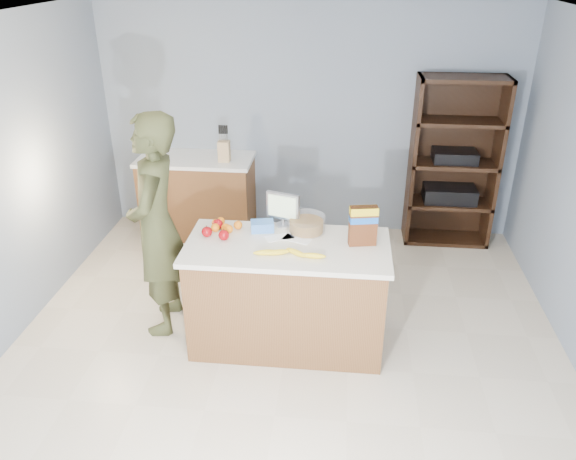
# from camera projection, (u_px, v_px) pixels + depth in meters

# --- Properties ---
(floor) EXTENTS (4.50, 5.00, 0.02)m
(floor) POSITION_uv_depth(u_px,v_px,m) (283.00, 364.00, 4.39)
(floor) COLOR beige
(floor) RESTS_ON ground
(walls) EXTENTS (4.52, 5.02, 2.51)m
(walls) POSITION_uv_depth(u_px,v_px,m) (282.00, 164.00, 3.66)
(walls) COLOR gray
(walls) RESTS_ON ground
(counter_peninsula) EXTENTS (1.56, 0.76, 0.90)m
(counter_peninsula) POSITION_uv_depth(u_px,v_px,m) (287.00, 298.00, 4.48)
(counter_peninsula) COLOR brown
(counter_peninsula) RESTS_ON ground
(back_cabinet) EXTENTS (1.24, 0.62, 0.90)m
(back_cabinet) POSITION_uv_depth(u_px,v_px,m) (198.00, 196.00, 6.26)
(back_cabinet) COLOR brown
(back_cabinet) RESTS_ON ground
(shelving_unit) EXTENTS (0.90, 0.40, 1.80)m
(shelving_unit) POSITION_uv_depth(u_px,v_px,m) (452.00, 165.00, 5.96)
(shelving_unit) COLOR black
(shelving_unit) RESTS_ON ground
(person) EXTENTS (0.51, 0.72, 1.86)m
(person) POSITION_uv_depth(u_px,v_px,m) (157.00, 226.00, 4.48)
(person) COLOR #36391E
(person) RESTS_ON ground
(knife_block) EXTENTS (0.12, 0.10, 0.31)m
(knife_block) POSITION_uv_depth(u_px,v_px,m) (224.00, 150.00, 5.90)
(knife_block) COLOR tan
(knife_block) RESTS_ON back_cabinet
(envelopes) EXTENTS (0.38, 0.20, 0.00)m
(envelopes) POSITION_uv_depth(u_px,v_px,m) (288.00, 238.00, 4.35)
(envelopes) COLOR white
(envelopes) RESTS_ON counter_peninsula
(bananas) EXTENTS (0.54, 0.14, 0.04)m
(bananas) POSITION_uv_depth(u_px,v_px,m) (288.00, 253.00, 4.10)
(bananas) COLOR yellow
(bananas) RESTS_ON counter_peninsula
(apples) EXTENTS (0.23, 0.27, 0.08)m
(apples) POSITION_uv_depth(u_px,v_px,m) (216.00, 230.00, 4.39)
(apples) COLOR #92070C
(apples) RESTS_ON counter_peninsula
(oranges) EXTENTS (0.25, 0.20, 0.07)m
(oranges) POSITION_uv_depth(u_px,v_px,m) (224.00, 226.00, 4.48)
(oranges) COLOR orange
(oranges) RESTS_ON counter_peninsula
(blue_carton) EXTENTS (0.20, 0.15, 0.08)m
(blue_carton) POSITION_uv_depth(u_px,v_px,m) (262.00, 226.00, 4.46)
(blue_carton) COLOR blue
(blue_carton) RESTS_ON counter_peninsula
(salad_bowl) EXTENTS (0.30, 0.30, 0.13)m
(salad_bowl) POSITION_uv_depth(u_px,v_px,m) (306.00, 224.00, 4.44)
(salad_bowl) COLOR #267219
(salad_bowl) RESTS_ON counter_peninsula
(tv) EXTENTS (0.28, 0.12, 0.28)m
(tv) POSITION_uv_depth(u_px,v_px,m) (283.00, 208.00, 4.49)
(tv) COLOR silver
(tv) RESTS_ON counter_peninsula
(cereal_box) EXTENTS (0.22, 0.11, 0.31)m
(cereal_box) POSITION_uv_depth(u_px,v_px,m) (363.00, 223.00, 4.18)
(cereal_box) COLOR #592B14
(cereal_box) RESTS_ON counter_peninsula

